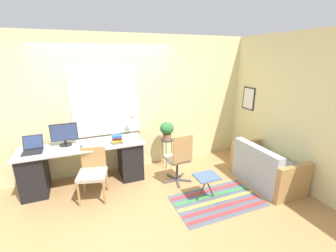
% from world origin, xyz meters
% --- Properties ---
extents(ground_plane, '(14.00, 14.00, 0.00)m').
position_xyz_m(ground_plane, '(0.00, 0.00, 0.00)').
color(ground_plane, tan).
extents(wall_back_with_window, '(9.00, 0.12, 2.70)m').
position_xyz_m(wall_back_with_window, '(-0.00, 0.72, 1.35)').
color(wall_back_with_window, beige).
rests_on(wall_back_with_window, ground_plane).
extents(wall_right_with_picture, '(0.08, 9.00, 2.70)m').
position_xyz_m(wall_right_with_picture, '(2.99, 0.00, 1.35)').
color(wall_right_with_picture, beige).
rests_on(wall_right_with_picture, ground_plane).
extents(desk, '(2.14, 0.64, 0.78)m').
position_xyz_m(desk, '(-0.57, 0.32, 0.42)').
color(desk, '#B2B7BC').
rests_on(desk, ground_plane).
extents(laptop, '(0.30, 0.34, 0.24)m').
position_xyz_m(laptop, '(-1.35, 0.34, 0.83)').
color(laptop, black).
rests_on(laptop, desk).
extents(monitor, '(0.44, 0.21, 0.40)m').
position_xyz_m(monitor, '(-0.86, 0.43, 0.98)').
color(monitor, black).
rests_on(monitor, desk).
extents(keyboard, '(0.38, 0.13, 0.02)m').
position_xyz_m(keyboard, '(-0.86, 0.21, 0.78)').
color(keyboard, silver).
rests_on(keyboard, desk).
extents(mouse, '(0.03, 0.06, 0.03)m').
position_xyz_m(mouse, '(-0.61, 0.24, 0.79)').
color(mouse, black).
rests_on(mouse, desk).
extents(desk_lamp, '(0.13, 0.13, 0.45)m').
position_xyz_m(desk_lamp, '(0.36, 0.48, 1.13)').
color(desk_lamp, '#BCB299').
rests_on(desk_lamp, desk).
extents(book_stack, '(0.19, 0.20, 0.16)m').
position_xyz_m(book_stack, '(0.01, 0.19, 0.86)').
color(book_stack, olive).
rests_on(book_stack, desk).
extents(desk_chair_wooden, '(0.54, 0.54, 0.83)m').
position_xyz_m(desk_chair_wooden, '(-0.47, -0.14, 0.47)').
color(desk_chair_wooden, '#B2844C').
rests_on(desk_chair_wooden, ground_plane).
extents(office_chair_swivel, '(0.52, 0.54, 0.98)m').
position_xyz_m(office_chair_swivel, '(1.03, -0.28, 0.51)').
color(office_chair_swivel, '#47474C').
rests_on(office_chair_swivel, ground_plane).
extents(couch_loveseat, '(0.71, 1.24, 0.76)m').
position_xyz_m(couch_loveseat, '(2.52, -0.89, 0.28)').
color(couch_loveseat, '#9EA8B2').
rests_on(couch_loveseat, ground_plane).
extents(plant_stand, '(0.25, 0.25, 0.62)m').
position_xyz_m(plant_stand, '(1.06, 0.41, 0.54)').
color(plant_stand, '#333338').
rests_on(plant_stand, ground_plane).
extents(potted_plant, '(0.28, 0.28, 0.38)m').
position_xyz_m(potted_plant, '(1.06, 0.41, 0.83)').
color(potted_plant, '#9E6B4C').
rests_on(potted_plant, plant_stand).
extents(floor_rug_striped, '(1.46, 0.84, 0.01)m').
position_xyz_m(floor_rug_striped, '(1.39, -1.05, 0.00)').
color(floor_rug_striped, '#565B6B').
rests_on(floor_rug_striped, ground_plane).
extents(folding_stool, '(0.38, 0.32, 0.44)m').
position_xyz_m(folding_stool, '(1.24, -0.91, 0.39)').
color(folding_stool, slate).
rests_on(folding_stool, ground_plane).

